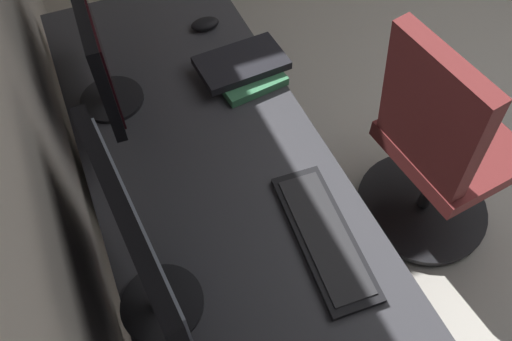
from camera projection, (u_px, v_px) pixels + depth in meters
desk at (239, 236)px, 1.36m from camera, size 2.23×0.69×0.73m
drawer_pedestal at (194, 191)px, 1.82m from camera, size 0.40×0.51×0.69m
monitor_primary at (143, 256)px, 0.96m from camera, size 0.48×0.20×0.47m
monitor_secondary at (93, 40)px, 1.37m from camera, size 0.56×0.20×0.42m
keyboard_main at (324, 236)px, 1.27m from camera, size 0.43×0.17×0.02m
mouse_main at (205, 24)px, 1.76m from camera, size 0.06×0.10×0.03m
book_stack_near at (243, 68)px, 1.61m from camera, size 0.24×0.30×0.06m
office_chair at (437, 155)px, 1.78m from camera, size 0.56×0.57×0.97m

